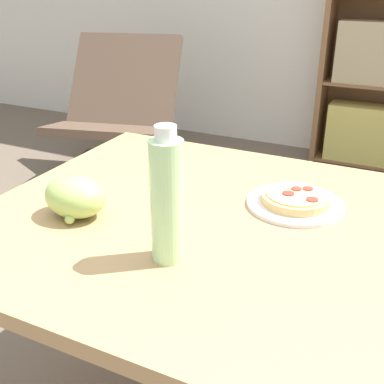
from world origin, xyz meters
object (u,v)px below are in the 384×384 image
(pizza_on_plate, at_px, (295,201))
(drink_bottle, at_px, (167,200))
(grape_bunch, at_px, (75,196))
(lounge_chair_near, at_px, (118,135))

(pizza_on_plate, bearing_deg, drink_bottle, -116.09)
(grape_bunch, distance_m, lounge_chair_near, 2.05)
(pizza_on_plate, xyz_separation_m, drink_bottle, (-0.17, -0.34, 0.11))
(grape_bunch, height_order, lounge_chair_near, lounge_chair_near)
(drink_bottle, distance_m, lounge_chair_near, 2.28)
(drink_bottle, height_order, lounge_chair_near, drink_bottle)
(grape_bunch, relative_size, drink_bottle, 0.55)
(lounge_chair_near, bearing_deg, grape_bunch, -72.96)
(drink_bottle, bearing_deg, grape_bunch, 166.42)
(pizza_on_plate, height_order, grape_bunch, grape_bunch)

